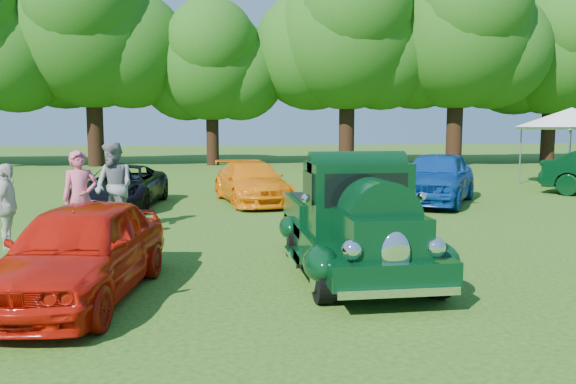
{
  "coord_description": "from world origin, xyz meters",
  "views": [
    {
      "loc": [
        -0.82,
        -8.19,
        2.32
      ],
      "look_at": [
        0.63,
        2.04,
        1.1
      ],
      "focal_mm": 35.0,
      "sensor_mm": 36.0,
      "label": 1
    }
  ],
  "objects": [
    {
      "name": "ground",
      "position": [
        0.0,
        0.0,
        0.0
      ],
      "size": [
        120.0,
        120.0,
        0.0
      ],
      "primitive_type": "plane",
      "color": "#224911",
      "rests_on": "ground"
    },
    {
      "name": "hero_pickup",
      "position": [
        1.43,
        0.36,
        0.77
      ],
      "size": [
        2.1,
        4.52,
        1.77
      ],
      "color": "black",
      "rests_on": "ground"
    },
    {
      "name": "red_convertible",
      "position": [
        -2.54,
        -0.5,
        0.66
      ],
      "size": [
        2.17,
        4.08,
        1.32
      ],
      "primitive_type": "imported",
      "rotation": [
        0.0,
        0.0,
        -0.16
      ],
      "color": "#BA1307",
      "rests_on": "ground"
    },
    {
      "name": "back_car_black",
      "position": [
        -3.28,
        8.27,
        0.6
      ],
      "size": [
        2.43,
        4.48,
        1.19
      ],
      "primitive_type": "imported",
      "rotation": [
        0.0,
        0.0,
        -0.11
      ],
      "color": "black",
      "rests_on": "ground"
    },
    {
      "name": "back_car_orange",
      "position": [
        0.46,
        8.67,
        0.62
      ],
      "size": [
        2.42,
        4.5,
        1.24
      ],
      "primitive_type": "imported",
      "rotation": [
        0.0,
        0.0,
        0.17
      ],
      "color": "orange",
      "rests_on": "ground"
    },
    {
      "name": "back_car_blue",
      "position": [
        5.95,
        7.77,
        0.78
      ],
      "size": [
        4.05,
        4.87,
        1.57
      ],
      "primitive_type": "imported",
      "rotation": [
        0.0,
        0.0,
        -0.57
      ],
      "color": "navy",
      "rests_on": "ground"
    },
    {
      "name": "spectator_pink",
      "position": [
        -3.28,
        3.02,
        0.93
      ],
      "size": [
        0.79,
        0.65,
        1.85
      ],
      "primitive_type": "imported",
      "rotation": [
        0.0,
        0.0,
        0.35
      ],
      "color": "#CC5470",
      "rests_on": "ground"
    },
    {
      "name": "spectator_grey",
      "position": [
        -2.9,
        4.59,
        0.99
      ],
      "size": [
        1.21,
        1.2,
        1.97
      ],
      "primitive_type": "imported",
      "rotation": [
        0.0,
        0.0,
        -0.74
      ],
      "color": "gray",
      "rests_on": "ground"
    },
    {
      "name": "spectator_white",
      "position": [
        -4.59,
        2.91,
        0.81
      ],
      "size": [
        0.45,
        0.97,
        1.62
      ],
      "primitive_type": "imported",
      "rotation": [
        0.0,
        0.0,
        1.63
      ],
      "color": "beige",
      "rests_on": "ground"
    },
    {
      "name": "canopy_tent",
      "position": [
        12.9,
        11.6,
        2.62
      ],
      "size": [
        4.63,
        4.63,
        3.01
      ],
      "rotation": [
        0.0,
        0.0,
        0.17
      ],
      "color": "white",
      "rests_on": "ground"
    },
    {
      "name": "tree_line",
      "position": [
        -0.93,
        24.25,
        6.92
      ],
      "size": [
        61.79,
        11.07,
        11.64
      ],
      "color": "black",
      "rests_on": "ground"
    }
  ]
}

